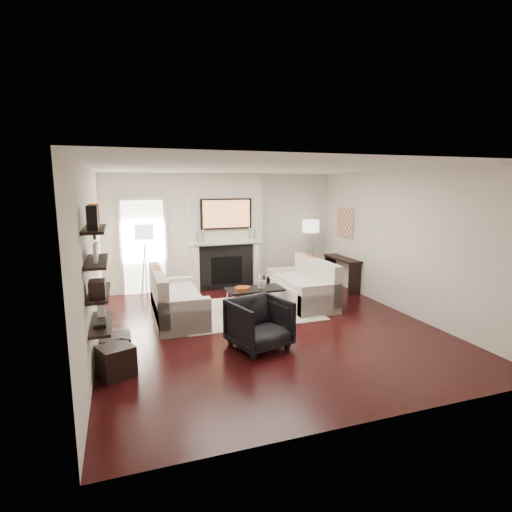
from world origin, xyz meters
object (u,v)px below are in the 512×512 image
object	(u,v)px
coffee_table	(255,289)
lamp_left_shade	(144,232)
loveseat_left_base	(178,308)
armchair	(259,321)
ottoman_near	(116,349)
lamp_right_shade	(311,226)
loveseat_right_base	(301,294)

from	to	relation	value
coffee_table	lamp_left_shade	world-z (taller)	lamp_left_shade
loveseat_left_base	lamp_left_shade	bearing A→B (deg)	105.15
armchair	loveseat_left_base	bearing A→B (deg)	104.50
lamp_left_shade	ottoman_near	size ratio (longest dim) A/B	1.00
lamp_right_shade	ottoman_near	size ratio (longest dim) A/B	1.00
ottoman_near	lamp_left_shade	bearing A→B (deg)	79.12
coffee_table	ottoman_near	xyz separation A→B (m)	(-2.59, -1.71, -0.20)
loveseat_right_base	lamp_right_shade	bearing A→B (deg)	57.76
loveseat_right_base	lamp_left_shade	distance (m)	3.57
loveseat_right_base	armchair	xyz separation A→B (m)	(-1.58, -1.86, 0.20)
armchair	lamp_right_shade	size ratio (longest dim) A/B	2.05
lamp_left_shade	ottoman_near	bearing A→B (deg)	-100.88
armchair	lamp_right_shade	xyz separation A→B (m)	(2.47, 3.27, 1.04)
loveseat_right_base	coffee_table	distance (m)	1.05
loveseat_left_base	lamp_left_shade	xyz separation A→B (m)	(-0.45, 1.65, 1.24)
loveseat_right_base	lamp_left_shade	xyz separation A→B (m)	(-3.01, 1.47, 1.24)
loveseat_left_base	coffee_table	bearing A→B (deg)	5.28
coffee_table	lamp_right_shade	distance (m)	2.63
loveseat_left_base	loveseat_right_base	world-z (taller)	same
loveseat_right_base	coffee_table	size ratio (longest dim) A/B	1.64
lamp_left_shade	lamp_right_shade	size ratio (longest dim) A/B	1.00
loveseat_left_base	loveseat_right_base	size ratio (longest dim) A/B	1.00
loveseat_right_base	lamp_left_shade	bearing A→B (deg)	153.89
loveseat_left_base	lamp_left_shade	world-z (taller)	lamp_left_shade
armchair	ottoman_near	bearing A→B (deg)	161.25
lamp_left_shade	armchair	bearing A→B (deg)	-66.74
loveseat_left_base	coffee_table	distance (m)	1.54
coffee_table	ottoman_near	world-z (taller)	coffee_table
coffee_table	ottoman_near	distance (m)	3.11
loveseat_left_base	armchair	bearing A→B (deg)	-59.61
coffee_table	ottoman_near	size ratio (longest dim) A/B	2.75
loveseat_left_base	lamp_right_shade	bearing A→B (deg)	24.81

